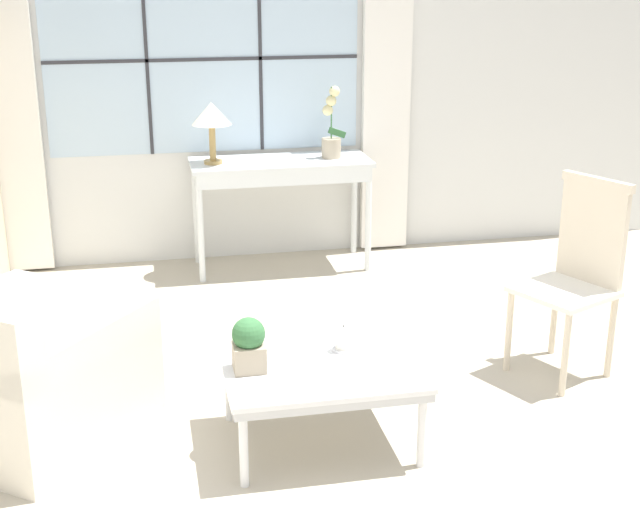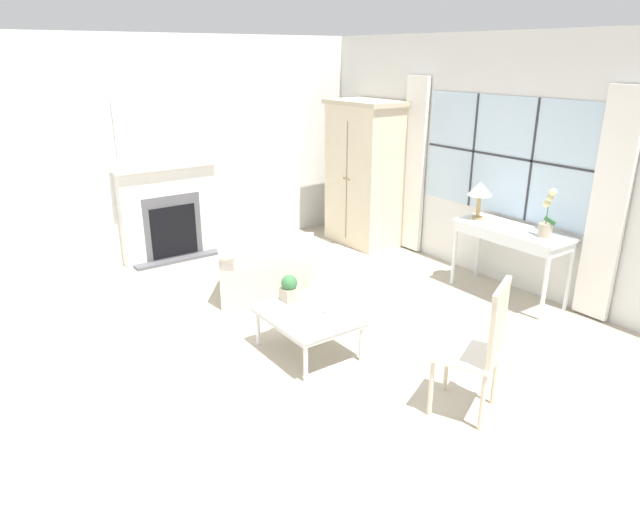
{
  "view_description": "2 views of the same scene",
  "coord_description": "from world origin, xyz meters",
  "px_view_note": "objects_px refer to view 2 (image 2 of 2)",
  "views": [
    {
      "loc": [
        -0.49,
        -3.45,
        2.15
      ],
      "look_at": [
        0.28,
        0.27,
        0.85
      ],
      "focal_mm": 50.0,
      "sensor_mm": 36.0,
      "label": 1
    },
    {
      "loc": [
        4.06,
        -2.43,
        2.57
      ],
      "look_at": [
        0.28,
        0.27,
        0.86
      ],
      "focal_mm": 32.0,
      "sensor_mm": 36.0,
      "label": 2
    }
  ],
  "objects_px": {
    "potted_plant_small": "(289,288)",
    "pillar_candle": "(329,309)",
    "fireplace": "(169,206)",
    "coffee_table": "(308,317)",
    "armchair_upholstered": "(267,271)",
    "console_table": "(512,236)",
    "side_chair_wooden": "(482,343)",
    "potted_orchid": "(547,220)",
    "table_lamp": "(480,190)",
    "armoire": "(365,174)"
  },
  "relations": [
    {
      "from": "potted_plant_small",
      "to": "pillar_candle",
      "type": "xyz_separation_m",
      "value": [
        0.46,
        0.12,
        -0.07
      ]
    },
    {
      "from": "fireplace",
      "to": "coffee_table",
      "type": "relative_size",
      "value": 2.33
    },
    {
      "from": "armchair_upholstered",
      "to": "coffee_table",
      "type": "relative_size",
      "value": 1.47
    },
    {
      "from": "console_table",
      "to": "potted_plant_small",
      "type": "relative_size",
      "value": 5.11
    },
    {
      "from": "console_table",
      "to": "side_chair_wooden",
      "type": "height_order",
      "value": "side_chair_wooden"
    },
    {
      "from": "armchair_upholstered",
      "to": "potted_orchid",
      "type": "bearing_deg",
      "value": 47.7
    },
    {
      "from": "fireplace",
      "to": "table_lamp",
      "type": "relative_size",
      "value": 4.88
    },
    {
      "from": "armchair_upholstered",
      "to": "armoire",
      "type": "bearing_deg",
      "value": 112.24
    },
    {
      "from": "fireplace",
      "to": "coffee_table",
      "type": "bearing_deg",
      "value": 0.31
    },
    {
      "from": "potted_plant_small",
      "to": "pillar_candle",
      "type": "bearing_deg",
      "value": 14.08
    },
    {
      "from": "armoire",
      "to": "potted_orchid",
      "type": "distance_m",
      "value": 2.82
    },
    {
      "from": "table_lamp",
      "to": "pillar_candle",
      "type": "bearing_deg",
      "value": -80.9
    },
    {
      "from": "armoire",
      "to": "console_table",
      "type": "relative_size",
      "value": 1.55
    },
    {
      "from": "coffee_table",
      "to": "fireplace",
      "type": "bearing_deg",
      "value": -179.69
    },
    {
      "from": "fireplace",
      "to": "coffee_table",
      "type": "distance_m",
      "value": 3.18
    },
    {
      "from": "potted_orchid",
      "to": "armoire",
      "type": "bearing_deg",
      "value": -178.81
    },
    {
      "from": "armchair_upholstered",
      "to": "coffee_table",
      "type": "bearing_deg",
      "value": -15.52
    },
    {
      "from": "table_lamp",
      "to": "pillar_candle",
      "type": "xyz_separation_m",
      "value": [
        0.38,
        -2.38,
        -0.67
      ]
    },
    {
      "from": "fireplace",
      "to": "console_table",
      "type": "xyz_separation_m",
      "value": [
        3.39,
        2.55,
        -0.0
      ]
    },
    {
      "from": "fireplace",
      "to": "armchair_upholstered",
      "type": "relative_size",
      "value": 1.59
    },
    {
      "from": "fireplace",
      "to": "side_chair_wooden",
      "type": "distance_m",
      "value": 4.7
    },
    {
      "from": "armchair_upholstered",
      "to": "side_chair_wooden",
      "type": "height_order",
      "value": "side_chair_wooden"
    },
    {
      "from": "armoire",
      "to": "coffee_table",
      "type": "height_order",
      "value": "armoire"
    },
    {
      "from": "table_lamp",
      "to": "coffee_table",
      "type": "distance_m",
      "value": 2.64
    },
    {
      "from": "table_lamp",
      "to": "armchair_upholstered",
      "type": "bearing_deg",
      "value": -117.64
    },
    {
      "from": "armoire",
      "to": "table_lamp",
      "type": "height_order",
      "value": "armoire"
    },
    {
      "from": "armoire",
      "to": "armchair_upholstered",
      "type": "distance_m",
      "value": 2.38
    },
    {
      "from": "console_table",
      "to": "pillar_candle",
      "type": "height_order",
      "value": "console_table"
    },
    {
      "from": "armchair_upholstered",
      "to": "pillar_candle",
      "type": "height_order",
      "value": "armchair_upholstered"
    },
    {
      "from": "console_table",
      "to": "potted_orchid",
      "type": "bearing_deg",
      "value": 1.37
    },
    {
      "from": "fireplace",
      "to": "coffee_table",
      "type": "xyz_separation_m",
      "value": [
        3.16,
        0.02,
        -0.35
      ]
    },
    {
      "from": "potted_plant_small",
      "to": "fireplace",
      "type": "bearing_deg",
      "value": -179.42
    },
    {
      "from": "coffee_table",
      "to": "armchair_upholstered",
      "type": "bearing_deg",
      "value": 164.48
    },
    {
      "from": "table_lamp",
      "to": "potted_plant_small",
      "type": "height_order",
      "value": "table_lamp"
    },
    {
      "from": "table_lamp",
      "to": "armoire",
      "type": "bearing_deg",
      "value": -179.08
    },
    {
      "from": "armchair_upholstered",
      "to": "potted_plant_small",
      "type": "relative_size",
      "value": 5.23
    },
    {
      "from": "fireplace",
      "to": "potted_plant_small",
      "type": "distance_m",
      "value": 2.85
    },
    {
      "from": "potted_orchid",
      "to": "side_chair_wooden",
      "type": "height_order",
      "value": "potted_orchid"
    },
    {
      "from": "potted_orchid",
      "to": "potted_plant_small",
      "type": "distance_m",
      "value": 2.73
    },
    {
      "from": "potted_plant_small",
      "to": "potted_orchid",
      "type": "bearing_deg",
      "value": 69.88
    },
    {
      "from": "fireplace",
      "to": "side_chair_wooden",
      "type": "bearing_deg",
      "value": 6.32
    },
    {
      "from": "side_chair_wooden",
      "to": "console_table",
      "type": "bearing_deg",
      "value": 122.11
    },
    {
      "from": "fireplace",
      "to": "table_lamp",
      "type": "xyz_separation_m",
      "value": [
        2.92,
        2.53,
        0.42
      ]
    },
    {
      "from": "table_lamp",
      "to": "potted_plant_small",
      "type": "distance_m",
      "value": 2.57
    },
    {
      "from": "armchair_upholstered",
      "to": "fireplace",
      "type": "bearing_deg",
      "value": -167.6
    },
    {
      "from": "side_chair_wooden",
      "to": "coffee_table",
      "type": "distance_m",
      "value": 1.6
    },
    {
      "from": "armoire",
      "to": "side_chair_wooden",
      "type": "relative_size",
      "value": 1.85
    },
    {
      "from": "armoire",
      "to": "table_lamp",
      "type": "distance_m",
      "value": 1.98
    },
    {
      "from": "console_table",
      "to": "coffee_table",
      "type": "relative_size",
      "value": 1.43
    },
    {
      "from": "side_chair_wooden",
      "to": "pillar_candle",
      "type": "xyz_separation_m",
      "value": [
        -1.37,
        -0.37,
        -0.15
      ]
    }
  ]
}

